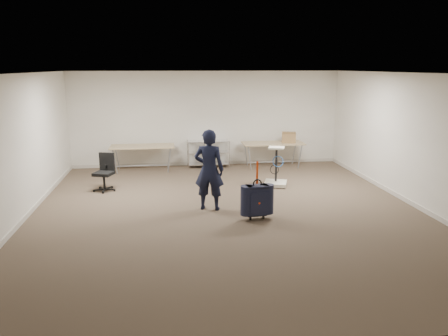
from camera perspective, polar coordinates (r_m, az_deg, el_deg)
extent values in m
plane|color=#413427|center=(9.02, 0.52, -5.79)|extent=(9.00, 9.00, 0.00)
plane|color=silver|center=(13.10, -2.25, 6.44)|extent=(8.00, 0.00, 8.00)
plane|color=silver|center=(4.40, 8.89, -7.34)|extent=(8.00, 0.00, 8.00)
plane|color=silver|center=(9.03, -25.49, 2.11)|extent=(0.00, 9.00, 9.00)
plane|color=silver|center=(10.04, 23.81, 3.27)|extent=(0.00, 9.00, 9.00)
plane|color=white|center=(8.54, 0.56, 12.28)|extent=(8.00, 8.00, 0.00)
cube|color=beige|center=(13.31, -2.20, 0.65)|extent=(8.00, 0.02, 0.10)
cube|color=beige|center=(9.35, -24.61, -6.03)|extent=(0.02, 9.00, 0.10)
cube|color=beige|center=(10.33, 23.07, -4.12)|extent=(0.02, 9.00, 0.10)
cube|color=tan|center=(12.62, -10.62, 2.80)|extent=(1.80, 0.75, 0.03)
cylinder|color=#96989E|center=(12.73, -10.51, 0.31)|extent=(1.50, 0.02, 0.02)
cylinder|color=#96989E|center=(12.46, -14.06, 0.79)|extent=(0.13, 0.04, 0.69)
cylinder|color=#96989E|center=(12.37, -7.15, 1.00)|extent=(0.13, 0.04, 0.69)
cylinder|color=#96989E|center=(13.04, -13.78, 1.35)|extent=(0.13, 0.04, 0.69)
cylinder|color=#96989E|center=(12.96, -7.18, 1.56)|extent=(0.13, 0.04, 0.69)
cube|color=tan|center=(12.97, 6.40, 3.23)|extent=(1.80, 0.75, 0.03)
cylinder|color=#96989E|center=(13.08, 6.34, 0.80)|extent=(1.50, 0.02, 0.02)
cylinder|color=#96989E|center=(12.59, 3.37, 1.30)|extent=(0.13, 0.04, 0.69)
cylinder|color=#96989E|center=(12.96, 9.90, 1.46)|extent=(0.13, 0.04, 0.69)
cylinder|color=#96989E|center=(13.17, 2.88, 1.83)|extent=(0.13, 0.04, 0.69)
cylinder|color=#96989E|center=(13.52, 9.15, 1.98)|extent=(0.13, 0.04, 0.69)
cylinder|color=silver|center=(12.69, -4.69, 1.61)|extent=(0.02, 0.02, 0.80)
cylinder|color=silver|center=(12.81, 0.68, 1.76)|extent=(0.02, 0.02, 0.80)
cylinder|color=silver|center=(13.13, -4.79, 2.00)|extent=(0.02, 0.02, 0.80)
cylinder|color=silver|center=(13.24, 0.40, 2.14)|extent=(0.02, 0.02, 0.80)
cube|color=silver|center=(13.02, -2.08, 0.59)|extent=(1.20, 0.45, 0.02)
cube|color=silver|center=(12.95, -2.09, 2.10)|extent=(1.20, 0.45, 0.02)
cube|color=silver|center=(12.89, -2.10, 3.54)|extent=(1.20, 0.45, 0.01)
imported|color=black|center=(8.99, -1.96, -0.25)|extent=(0.70, 0.56, 1.69)
cube|color=black|center=(8.51, 4.35, -4.15)|extent=(0.45, 0.29, 0.58)
cube|color=black|center=(8.63, 4.26, -6.06)|extent=(0.40, 0.22, 0.03)
cylinder|color=black|center=(8.59, 3.45, -6.54)|extent=(0.04, 0.08, 0.08)
cylinder|color=black|center=(8.67, 5.15, -6.38)|extent=(0.04, 0.08, 0.08)
torus|color=black|center=(8.42, 4.38, -2.05)|extent=(0.19, 0.05, 0.18)
cube|color=#FF450D|center=(8.39, 4.36, -0.61)|extent=(0.04, 0.01, 0.45)
cylinder|color=black|center=(10.92, -15.32, -2.66)|extent=(0.54, 0.54, 0.08)
cylinder|color=black|center=(10.88, -15.38, -1.72)|extent=(0.05, 0.05, 0.36)
cube|color=black|center=(10.83, -15.44, -0.70)|extent=(0.53, 0.53, 0.07)
cube|color=black|center=(10.94, -15.05, 0.83)|extent=(0.38, 0.18, 0.44)
cube|color=beige|center=(11.03, 6.74, -2.00)|extent=(0.68, 0.68, 0.09)
cylinder|color=black|center=(10.78, 5.90, -2.56)|extent=(0.06, 0.06, 0.04)
cylinder|color=black|center=(10.96, 6.74, 0.47)|extent=(0.05, 0.05, 0.86)
cube|color=beige|center=(10.83, 6.87, 2.63)|extent=(0.46, 0.43, 0.04)
torus|color=#225DAE|center=(10.82, 7.21, 0.87)|extent=(0.30, 0.19, 0.27)
cube|color=#9C7948|center=(13.04, 8.46, 3.98)|extent=(0.47, 0.40, 0.30)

